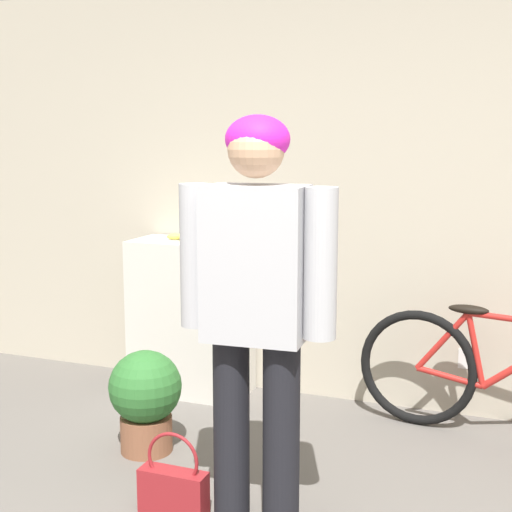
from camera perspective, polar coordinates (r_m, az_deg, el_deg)
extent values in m
cube|color=#B7AD99|center=(4.38, 9.80, 4.75)|extent=(8.00, 0.06, 2.60)
cube|color=white|center=(4.45, 16.39, -7.90)|extent=(0.08, 0.01, 0.12)
cube|color=beige|center=(4.65, -5.22, -4.89)|extent=(0.75, 0.39, 1.00)
cylinder|color=black|center=(3.12, -1.98, -13.84)|extent=(0.15, 0.15, 0.84)
cylinder|color=black|center=(3.04, 2.03, -14.44)|extent=(0.15, 0.15, 0.84)
cube|color=#B2B2B7|center=(2.86, 0.00, -0.59)|extent=(0.42, 0.28, 0.63)
cylinder|color=#B2B2B7|center=(2.97, -4.85, 0.04)|extent=(0.13, 0.13, 0.60)
cylinder|color=#B2B2B7|center=(2.78, 5.19, -0.62)|extent=(0.13, 0.13, 0.60)
sphere|color=tan|center=(2.82, 0.00, 8.52)|extent=(0.23, 0.23, 0.23)
ellipsoid|color=#D11EAD|center=(2.83, 0.13, 9.33)|extent=(0.26, 0.24, 0.19)
torus|color=black|center=(4.25, 12.78, -8.72)|extent=(0.68, 0.13, 0.68)
cylinder|color=red|center=(4.22, 15.21, -9.32)|extent=(0.37, 0.07, 0.08)
cylinder|color=red|center=(4.17, 14.68, -6.60)|extent=(0.30, 0.07, 0.38)
cylinder|color=red|center=(4.15, 17.16, -7.18)|extent=(0.13, 0.05, 0.42)
ellipsoid|color=black|center=(4.10, 16.65, -4.12)|extent=(0.23, 0.10, 0.05)
ellipsoid|color=#EAD64C|center=(4.53, -5.49, 1.47)|extent=(0.14, 0.04, 0.04)
ellipsoid|color=#EAD64C|center=(4.59, -6.38, 1.56)|extent=(0.13, 0.09, 0.04)
ellipsoid|color=#EAD64C|center=(4.51, -4.35, 1.45)|extent=(0.13, 0.09, 0.04)
sphere|color=brown|center=(4.63, -6.83, 1.61)|extent=(0.02, 0.02, 0.02)
cube|color=maroon|center=(3.34, -6.63, -18.26)|extent=(0.31, 0.10, 0.20)
torus|color=maroon|center=(3.27, -6.68, -15.85)|extent=(0.25, 0.02, 0.25)
cylinder|color=brown|center=(3.95, -8.75, -13.86)|extent=(0.28, 0.28, 0.19)
sphere|color=#2D6B2D|center=(3.85, -8.85, -10.29)|extent=(0.39, 0.39, 0.39)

